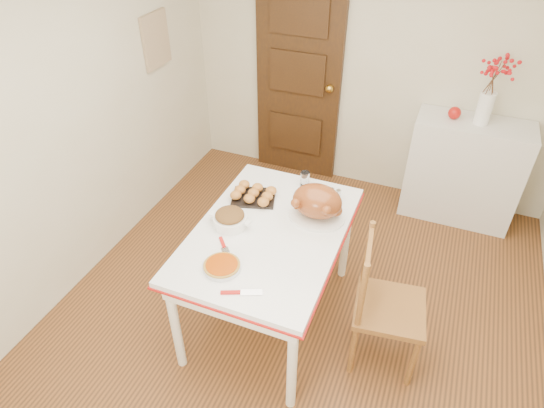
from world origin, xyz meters
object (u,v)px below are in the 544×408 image
at_px(kitchen_table, 269,275).
at_px(pumpkin_pie, 222,266).
at_px(chair_oak, 390,306).
at_px(turkey_platter, 317,203).
at_px(sideboard, 463,171).

height_order(kitchen_table, pumpkin_pie, pumpkin_pie).
height_order(chair_oak, pumpkin_pie, chair_oak).
bearing_deg(pumpkin_pie, turkey_platter, 61.07).
height_order(sideboard, kitchen_table, sideboard).
height_order(turkey_platter, pumpkin_pie, turkey_platter).
distance_m(sideboard, turkey_platter, 1.86).
relative_size(chair_oak, pumpkin_pie, 4.40).
relative_size(kitchen_table, turkey_platter, 3.57).
relative_size(sideboard, pumpkin_pie, 4.28).
xyz_separation_m(sideboard, turkey_platter, (-0.91, -1.55, 0.47)).
bearing_deg(kitchen_table, chair_oak, -2.17).
relative_size(kitchen_table, pumpkin_pie, 6.12).
distance_m(sideboard, chair_oak, 1.85).
bearing_deg(pumpkin_pie, kitchen_table, 73.29).
xyz_separation_m(kitchen_table, turkey_platter, (0.24, 0.24, 0.54)).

